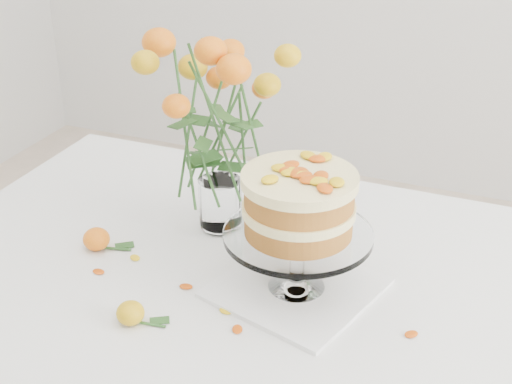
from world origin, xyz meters
TOP-DOWN VIEW (x-y plane):
  - table at (0.00, 0.00)m, footprint 1.43×0.93m
  - napkin at (0.07, -0.03)m, footprint 0.33×0.33m
  - cake_stand at (0.07, -0.03)m, footprint 0.27×0.27m
  - rose_vase at (-0.15, 0.13)m, footprint 0.34×0.34m
  - loose_rose_near at (-0.16, -0.23)m, footprint 0.09×0.05m
  - loose_rose_far at (-0.35, -0.05)m, footprint 0.10×0.05m
  - stray_petal_a at (-0.12, -0.10)m, footprint 0.03×0.02m
  - stray_petal_b at (-0.02, -0.14)m, footprint 0.03×0.02m
  - stray_petal_c at (0.02, -0.18)m, footprint 0.03×0.02m
  - stray_petal_d at (-0.26, -0.05)m, footprint 0.03×0.02m
  - stray_petal_e at (-0.30, -0.12)m, footprint 0.03×0.02m
  - stray_petal_f at (0.30, -0.08)m, footprint 0.03×0.02m

SIDE VIEW (x-z plane):
  - table at x=0.00m, z-range 0.30..1.05m
  - stray_petal_a at x=-0.12m, z-range 0.76..0.76m
  - stray_petal_b at x=-0.02m, z-range 0.76..0.76m
  - stray_petal_c at x=0.02m, z-range 0.76..0.76m
  - stray_petal_d at x=-0.26m, z-range 0.76..0.76m
  - stray_petal_e at x=-0.30m, z-range 0.76..0.76m
  - stray_petal_f at x=0.30m, z-range 0.76..0.76m
  - napkin at x=0.07m, z-range 0.76..0.76m
  - loose_rose_near at x=-0.16m, z-range 0.76..0.80m
  - loose_rose_far at x=-0.35m, z-range 0.76..0.80m
  - cake_stand at x=0.07m, z-range 0.81..1.05m
  - rose_vase at x=-0.15m, z-range 0.80..1.25m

